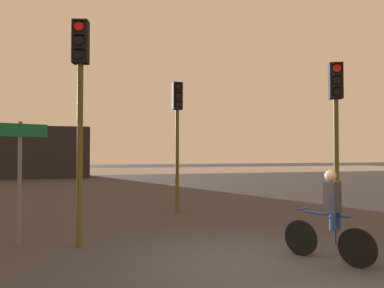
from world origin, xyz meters
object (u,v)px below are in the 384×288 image
object	(u,v)px
traffic_light_near_right	(336,113)
traffic_light_center	(177,121)
cyclist	(330,215)
direction_sign_post	(20,164)
traffic_light_near_left	(80,89)

from	to	relation	value
traffic_light_near_right	traffic_light_center	bearing A→B (deg)	-28.22
traffic_light_center	cyclist	world-z (taller)	traffic_light_center
direction_sign_post	cyclist	distance (m)	6.34
traffic_light_center	cyclist	xyz separation A→B (m)	(1.34, -6.18, -2.14)
traffic_light_near_left	cyclist	distance (m)	5.44
traffic_light_near_right	direction_sign_post	distance (m)	7.47
direction_sign_post	traffic_light_near_right	bearing A→B (deg)	151.43
traffic_light_center	direction_sign_post	xyz separation A→B (m)	(-4.20, -3.24, -1.27)
traffic_light_near_right	traffic_light_near_left	distance (m)	6.11
direction_sign_post	cyclist	xyz separation A→B (m)	(5.54, -2.95, -0.88)
traffic_light_near_left	direction_sign_post	distance (m)	2.08
traffic_light_center	traffic_light_near_right	bearing A→B (deg)	125.20
traffic_light_near_left	cyclist	world-z (taller)	traffic_light_near_left
direction_sign_post	cyclist	bearing A→B (deg)	128.91
traffic_light_near_left	cyclist	xyz separation A→B (m)	(4.30, -2.29, -2.42)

